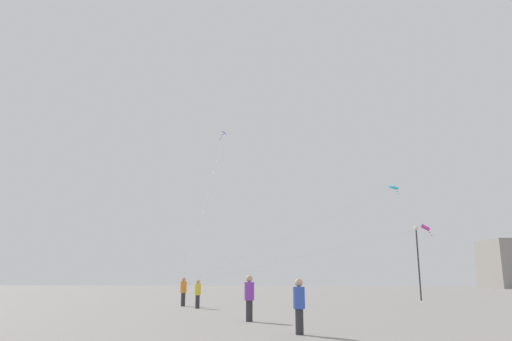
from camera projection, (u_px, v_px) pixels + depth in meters
person_in_blue at (299, 304)px, 14.50m from camera, size 0.36×0.36×1.64m
person_in_yellow at (198, 292)px, 27.89m from camera, size 0.36×0.36×1.64m
person_in_purple at (249, 296)px, 19.06m from camera, size 0.39×0.39×1.78m
person_in_orange at (183, 290)px, 30.31m from camera, size 0.39×0.39×1.79m
kite_violet_diamond at (223, 138)px, 44.35m from camera, size 1.47×12.35×14.10m
kite_cyan_diamond at (390, 189)px, 44.65m from camera, size 17.54×14.34×9.14m
kite_magenta_delta at (415, 231)px, 38.22m from camera, size 18.48×8.86×4.72m
lamppost_east at (418, 251)px, 39.57m from camera, size 0.36×0.36×6.02m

